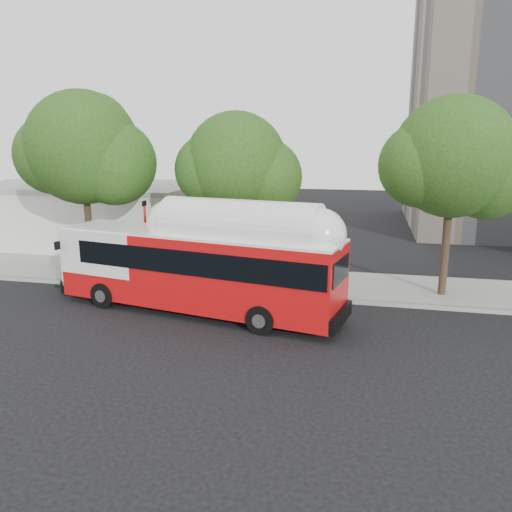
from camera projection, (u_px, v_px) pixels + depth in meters
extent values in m
plane|color=black|center=(223.00, 325.00, 19.91)|extent=(120.00, 120.00, 0.00)
cube|color=gray|center=(258.00, 280.00, 26.07)|extent=(60.00, 5.00, 0.15)
cube|color=gray|center=(246.00, 294.00, 23.60)|extent=(60.00, 0.30, 0.15)
cube|color=maroon|center=(186.00, 290.00, 24.24)|extent=(10.00, 0.32, 0.16)
cylinder|color=#2D2116|center=(88.00, 221.00, 26.39)|extent=(0.36, 0.36, 6.08)
sphere|color=#1F4112|center=(83.00, 148.00, 25.54)|extent=(5.80, 5.80, 5.80)
sphere|color=#1F4112|center=(114.00, 163.00, 25.56)|extent=(4.35, 4.35, 4.35)
cylinder|color=#2D2116|center=(237.00, 231.00, 25.22)|extent=(0.36, 0.36, 5.44)
sphere|color=#1F4112|center=(236.00, 163.00, 24.46)|extent=(5.00, 5.00, 5.00)
sphere|color=#1F4112|center=(264.00, 177.00, 24.51)|extent=(3.75, 3.75, 3.75)
cylinder|color=#2D2116|center=(446.00, 237.00, 22.85)|extent=(0.36, 0.36, 5.76)
sphere|color=#1F4112|center=(453.00, 157.00, 22.04)|extent=(5.40, 5.40, 5.40)
sphere|color=#1F4112|center=(487.00, 173.00, 22.07)|extent=(4.05, 4.05, 4.05)
cube|color=silver|center=(91.00, 215.00, 35.78)|extent=(16.00, 10.00, 4.00)
cube|color=gray|center=(88.00, 186.00, 35.31)|extent=(16.20, 10.20, 0.30)
cube|color=red|center=(196.00, 270.00, 21.05)|extent=(12.68, 5.09, 3.00)
cube|color=black|center=(207.00, 256.00, 20.71)|extent=(11.48, 4.91, 0.98)
cube|color=white|center=(195.00, 234.00, 20.71)|extent=(12.67, 5.01, 0.10)
cube|color=white|center=(240.00, 231.00, 19.83)|extent=(6.89, 3.34, 0.57)
cube|color=black|center=(76.00, 282.00, 24.06)|extent=(1.18, 1.99, 0.06)
imported|color=navy|center=(75.00, 272.00, 23.94)|extent=(0.96, 1.86, 0.93)
cylinder|color=#B11A12|center=(146.00, 247.00, 24.53)|extent=(0.12, 0.12, 4.12)
cube|color=black|center=(144.00, 203.00, 24.04)|extent=(0.05, 0.41, 0.26)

